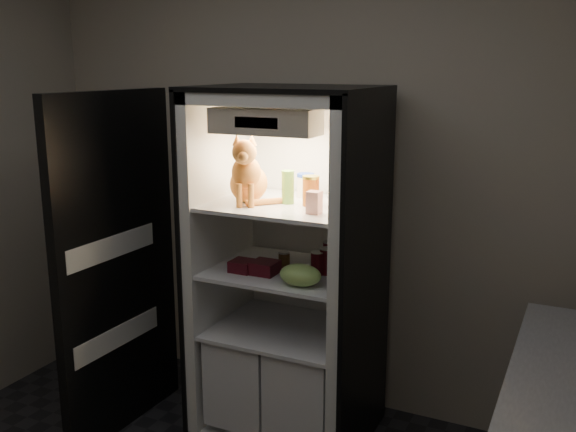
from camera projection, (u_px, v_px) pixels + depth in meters
name	position (u px, v px, depth m)	size (l,w,h in m)	color
room_shell	(102.00, 181.00, 2.02)	(3.60, 3.60, 3.60)	white
refrigerator	(290.00, 292.00, 3.43)	(0.90, 0.72, 1.88)	white
fridge_door	(117.00, 268.00, 3.43)	(0.09, 0.87, 1.85)	black
tabby_cat	(248.00, 177.00, 3.23)	(0.34, 0.36, 0.36)	#C95B19
parmesan_shaker	(288.00, 187.00, 3.23)	(0.07, 0.07, 0.17)	#227F2A
mayo_tub	(305.00, 185.00, 3.39)	(0.09, 0.09, 0.13)	white
salsa_jar	(311.00, 191.00, 3.18)	(0.09, 0.09, 0.15)	maroon
pepper_jar	(346.00, 187.00, 3.18)	(0.11, 0.11, 0.19)	maroon
cream_carton	(314.00, 202.00, 3.02)	(0.06, 0.06, 0.11)	white
soda_can_a	(330.00, 254.00, 3.35)	(0.07, 0.07, 0.14)	black
soda_can_b	(327.00, 261.00, 3.24)	(0.07, 0.07, 0.14)	black
soda_can_c	(317.00, 263.00, 3.23)	(0.07, 0.07, 0.12)	black
condiment_jar	(284.00, 259.00, 3.36)	(0.06, 0.06, 0.08)	#553518
grape_bag	(300.00, 275.00, 3.07)	(0.21, 0.15, 0.10)	#89C55B
berry_box_left	(243.00, 266.00, 3.29)	(0.12, 0.12, 0.06)	#4F0D17
berry_box_right	(265.00, 267.00, 3.25)	(0.13, 0.13, 0.06)	#4F0D17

